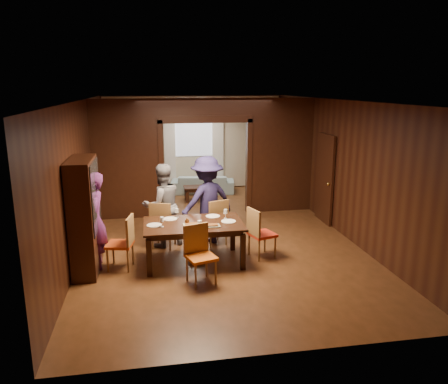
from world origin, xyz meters
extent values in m
plane|color=#4A2C14|center=(0.00, 0.00, 0.00)|extent=(9.00, 9.00, 0.00)
cube|color=silver|center=(0.00, 0.00, 2.90)|extent=(5.50, 9.00, 0.02)
cube|color=black|center=(0.00, 4.50, 1.45)|extent=(5.50, 0.02, 2.90)
cube|color=black|center=(-2.75, 0.00, 1.45)|extent=(0.02, 9.00, 2.90)
cube|color=black|center=(2.75, 0.00, 1.45)|extent=(0.02, 9.00, 2.90)
cube|color=black|center=(-1.93, 1.60, 1.20)|extent=(1.65, 0.15, 2.40)
cube|color=black|center=(1.93, 1.60, 1.20)|extent=(1.65, 0.15, 2.40)
cube|color=black|center=(0.00, 1.60, 2.65)|extent=(5.50, 0.15, 0.50)
cube|color=beige|center=(0.00, 4.47, 1.45)|extent=(5.40, 0.04, 2.85)
imported|color=#58205E|center=(-2.38, -1.42, 0.87)|extent=(0.51, 0.69, 1.74)
imported|color=slate|center=(-1.16, -0.49, 0.85)|extent=(0.99, 0.87, 1.70)
imported|color=#201B44|center=(-0.25, -0.50, 0.91)|extent=(1.35, 1.09, 1.82)
imported|color=#94B6C1|center=(0.19, 3.85, 0.28)|extent=(1.98, 1.00, 0.55)
imported|color=black|center=(-0.56, -1.39, 0.80)|extent=(0.37, 0.37, 0.09)
cube|color=black|center=(-0.63, -1.48, 0.38)|extent=(1.80, 1.12, 0.76)
cube|color=black|center=(-0.06, 2.98, 0.20)|extent=(0.80, 0.50, 0.40)
cube|color=black|center=(-2.53, -1.50, 1.00)|extent=(0.40, 1.20, 2.00)
cube|color=black|center=(2.70, 0.50, 1.05)|extent=(0.06, 0.90, 2.10)
cube|color=silver|center=(0.00, 4.44, 1.70)|extent=(1.20, 0.03, 1.30)
cube|color=white|center=(-0.75, 4.40, 1.25)|extent=(0.35, 0.06, 2.40)
cube|color=white|center=(0.75, 4.40, 1.25)|extent=(0.35, 0.06, 2.40)
cylinder|color=silver|center=(-1.34, -1.50, 0.77)|extent=(0.27, 0.27, 0.01)
cylinder|color=white|center=(-1.04, -1.17, 0.77)|extent=(0.27, 0.27, 0.01)
cylinder|color=white|center=(-0.23, -1.13, 0.77)|extent=(0.27, 0.27, 0.01)
cylinder|color=white|center=(0.01, -1.50, 0.77)|extent=(0.27, 0.27, 0.01)
cylinder|color=white|center=(-0.66, -1.81, 0.77)|extent=(0.27, 0.27, 0.01)
cube|color=gray|center=(-0.68, -1.59, 0.78)|extent=(0.30, 0.20, 0.04)
cube|color=slate|center=(-0.34, -1.72, 0.78)|extent=(0.30, 0.20, 0.04)
cylinder|color=white|center=(-0.56, -1.79, 0.83)|extent=(0.07, 0.07, 0.14)
camera|label=1|loc=(-1.38, -9.05, 3.21)|focal=35.00mm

